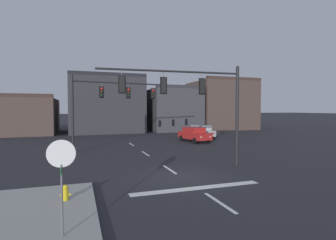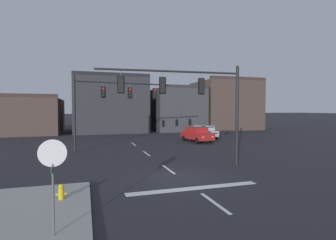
{
  "view_description": "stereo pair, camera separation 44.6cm",
  "coord_description": "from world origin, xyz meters",
  "px_view_note": "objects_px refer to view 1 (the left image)",
  "views": [
    {
      "loc": [
        -5.21,
        -13.01,
        3.67
      ],
      "look_at": [
        0.69,
        4.3,
        2.9
      ],
      "focal_mm": 28.29,
      "sensor_mm": 36.0,
      "label": 1
    },
    {
      "loc": [
        -4.79,
        -13.15,
        3.67
      ],
      "look_at": [
        0.69,
        4.3,
        2.9
      ],
      "focal_mm": 28.29,
      "sensor_mm": 36.0,
      "label": 2
    }
  ],
  "objects_px": {
    "stop_sign": "(61,165)",
    "car_lot_middle": "(194,134)",
    "signal_mast_near_side": "(194,95)",
    "fire_hydrant": "(65,196)",
    "signal_mast_far_side": "(107,99)",
    "car_lot_nearside": "(201,131)"
  },
  "relations": [
    {
      "from": "signal_mast_far_side",
      "to": "car_lot_nearside",
      "type": "relative_size",
      "value": 1.91
    },
    {
      "from": "signal_mast_far_side",
      "to": "car_lot_nearside",
      "type": "distance_m",
      "value": 14.17
    },
    {
      "from": "fire_hydrant",
      "to": "stop_sign",
      "type": "bearing_deg",
      "value": -89.04
    },
    {
      "from": "car_lot_nearside",
      "to": "signal_mast_near_side",
      "type": "bearing_deg",
      "value": -117.37
    },
    {
      "from": "signal_mast_near_side",
      "to": "car_lot_nearside",
      "type": "bearing_deg",
      "value": 62.63
    },
    {
      "from": "signal_mast_far_side",
      "to": "car_lot_middle",
      "type": "relative_size",
      "value": 1.88
    },
    {
      "from": "signal_mast_far_side",
      "to": "car_lot_middle",
      "type": "distance_m",
      "value": 11.01
    },
    {
      "from": "signal_mast_far_side",
      "to": "stop_sign",
      "type": "relative_size",
      "value": 3.07
    },
    {
      "from": "signal_mast_near_side",
      "to": "fire_hydrant",
      "type": "height_order",
      "value": "signal_mast_near_side"
    },
    {
      "from": "signal_mast_far_side",
      "to": "car_lot_nearside",
      "type": "xyz_separation_m",
      "value": [
        12.1,
        6.37,
        -3.72
      ]
    },
    {
      "from": "car_lot_middle",
      "to": "signal_mast_near_side",
      "type": "bearing_deg",
      "value": -114.71
    },
    {
      "from": "signal_mast_near_side",
      "to": "stop_sign",
      "type": "relative_size",
      "value": 3.14
    },
    {
      "from": "signal_mast_near_side",
      "to": "signal_mast_far_side",
      "type": "relative_size",
      "value": 1.02
    },
    {
      "from": "stop_sign",
      "to": "car_lot_middle",
      "type": "height_order",
      "value": "stop_sign"
    },
    {
      "from": "signal_mast_near_side",
      "to": "fire_hydrant",
      "type": "relative_size",
      "value": 11.86
    },
    {
      "from": "signal_mast_near_side",
      "to": "car_lot_nearside",
      "type": "relative_size",
      "value": 1.96
    },
    {
      "from": "car_lot_nearside",
      "to": "fire_hydrant",
      "type": "xyz_separation_m",
      "value": [
        -15.06,
        -19.19,
        -0.53
      ]
    },
    {
      "from": "signal_mast_near_side",
      "to": "signal_mast_far_side",
      "type": "xyz_separation_m",
      "value": [
        -4.29,
        8.72,
        0.05
      ]
    },
    {
      "from": "stop_sign",
      "to": "car_lot_nearside",
      "type": "relative_size",
      "value": 0.62
    },
    {
      "from": "signal_mast_far_side",
      "to": "stop_sign",
      "type": "height_order",
      "value": "signal_mast_far_side"
    },
    {
      "from": "signal_mast_near_side",
      "to": "fire_hydrant",
      "type": "bearing_deg",
      "value": -150.5
    },
    {
      "from": "signal_mast_near_side",
      "to": "car_lot_middle",
      "type": "distance_m",
      "value": 13.74
    }
  ]
}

